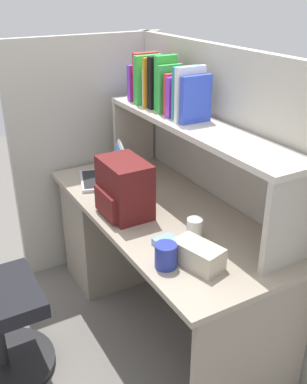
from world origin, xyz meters
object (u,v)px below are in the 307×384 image
laptop (106,173)px  backpack (124,189)px  paper_cup (194,228)px  tissue_box (198,255)px  computer_mouse (164,241)px  snack_canister (166,256)px

laptop → backpack: size_ratio=1.26×
paper_cup → tissue_box: 0.23m
backpack → paper_cup: size_ratio=3.24×
backpack → computer_mouse: 0.38m
backpack → computer_mouse: bearing=4.3°
computer_mouse → tissue_box: 0.22m
laptop → snack_canister: size_ratio=3.48×
computer_mouse → snack_canister: 0.19m
laptop → tissue_box: laptop is taller
backpack → paper_cup: bearing=25.9°
paper_cup → snack_canister: size_ratio=0.85×
tissue_box → snack_canister: (-0.06, -0.13, 0.00)m
computer_mouse → backpack: bearing=176.1°
backpack → snack_canister: backpack is taller
laptop → snack_canister: bearing=-8.8°
backpack → tissue_box: size_ratio=1.36×
backpack → snack_canister: (0.52, -0.06, -0.09)m
laptop → snack_canister: 0.96m
tissue_box → snack_canister: size_ratio=2.03×
laptop → computer_mouse: 0.80m
computer_mouse → snack_canister: size_ratio=0.96×
backpack → tissue_box: (0.58, 0.07, -0.09)m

